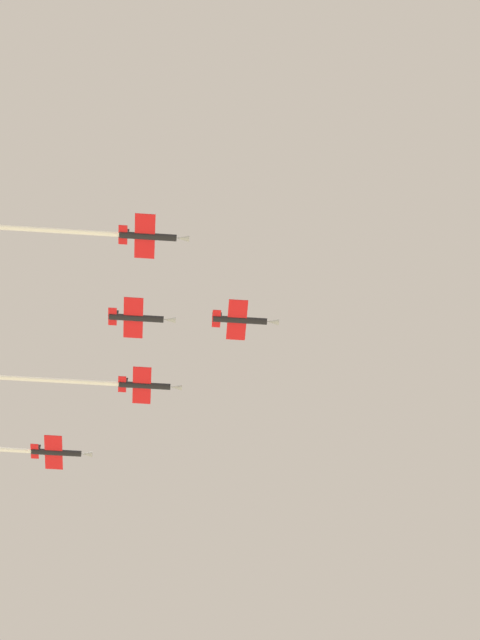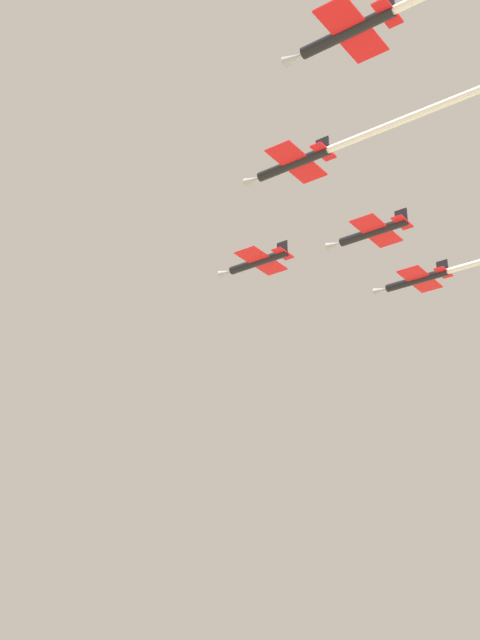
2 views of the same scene
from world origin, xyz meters
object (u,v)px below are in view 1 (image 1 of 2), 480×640
jet_lead (241,320)px  jet_starboard_inner (81,232)px  jet_port_inner (68,381)px  jet_port_outer (138,318)px

jet_lead → jet_starboard_inner: jet_lead is taller
jet_lead → jet_port_inner: jet_port_inner is taller
jet_port_inner → jet_starboard_inner: 35.72m
jet_starboard_inner → jet_port_outer: size_ratio=3.45×
jet_port_outer → jet_lead: bearing=90.0°
jet_lead → jet_port_inner: (-14.48, 34.82, 0.98)m
jet_starboard_inner → jet_port_outer: 20.59m
jet_port_inner → jet_starboard_inner: jet_port_inner is taller
jet_starboard_inner → jet_port_outer: jet_starboard_inner is taller
jet_port_inner → jet_port_outer: bearing=37.8°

